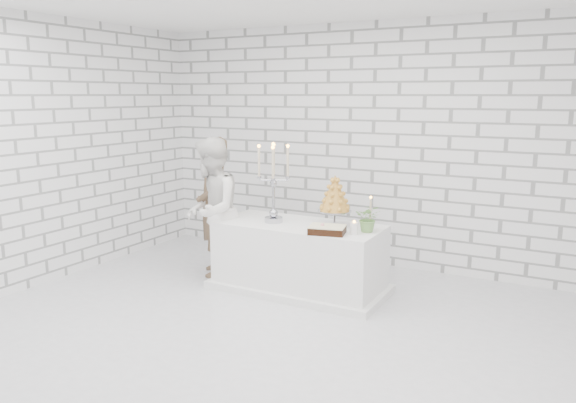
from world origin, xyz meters
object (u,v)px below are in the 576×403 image
Objects in this scene: groom at (213,207)px; candelabra at (273,183)px; cake_table at (299,257)px; bride at (211,211)px; croquembouche at (335,201)px.

candelabra is at bearing 45.44° from groom.
cake_table is 1.09× the size of groom.
bride is 3.02× the size of croquembouche.
cake_table is at bearing 11.41° from candelabra.
groom is 2.99× the size of croquembouche.
groom is (-1.16, 0.03, 0.45)m from cake_table.
candelabra is at bearing 75.08° from bride.
bride is 0.83m from candelabra.
cake_table is 3.27× the size of croquembouche.
candelabra is (0.88, -0.09, 0.37)m from groom.
bride reaches higher than candelabra.
groom is 1.55m from croquembouche.
cake_table is 1.25m from groom.
candelabra reaches higher than cake_table.
croquembouche is at bearing 53.29° from groom.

